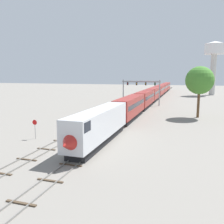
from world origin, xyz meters
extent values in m
plane|color=gray|center=(0.00, 0.00, 0.00)|extent=(400.00, 400.00, 0.00)
cube|color=slate|center=(1.28, 60.00, 0.08)|extent=(0.07, 200.00, 0.16)
cube|color=slate|center=(2.72, 60.00, 0.08)|extent=(0.07, 200.00, 0.16)
cube|color=#473828|center=(2.00, -14.00, 0.05)|extent=(2.60, 0.24, 0.10)
cube|color=#473828|center=(2.00, -10.00, 0.05)|extent=(2.60, 0.24, 0.10)
cube|color=#473828|center=(2.00, -6.00, 0.05)|extent=(2.60, 0.24, 0.10)
cube|color=#473828|center=(2.00, -2.00, 0.05)|extent=(2.60, 0.24, 0.10)
cube|color=#473828|center=(2.00, 2.00, 0.05)|extent=(2.60, 0.24, 0.10)
cube|color=#473828|center=(2.00, 6.00, 0.05)|extent=(2.60, 0.24, 0.10)
cube|color=#473828|center=(2.00, 10.00, 0.05)|extent=(2.60, 0.24, 0.10)
cube|color=#473828|center=(2.00, 14.00, 0.05)|extent=(2.60, 0.24, 0.10)
cube|color=#473828|center=(2.00, 18.00, 0.05)|extent=(2.60, 0.24, 0.10)
cube|color=#473828|center=(2.00, 22.00, 0.05)|extent=(2.60, 0.24, 0.10)
cube|color=#473828|center=(2.00, 26.00, 0.05)|extent=(2.60, 0.24, 0.10)
cube|color=#473828|center=(2.00, 30.00, 0.05)|extent=(2.60, 0.24, 0.10)
cube|color=#473828|center=(2.00, 34.00, 0.05)|extent=(2.60, 0.24, 0.10)
cube|color=#473828|center=(2.00, 38.00, 0.05)|extent=(2.60, 0.24, 0.10)
cube|color=#473828|center=(2.00, 42.00, 0.05)|extent=(2.60, 0.24, 0.10)
cube|color=#473828|center=(2.00, 46.00, 0.05)|extent=(2.60, 0.24, 0.10)
cube|color=#473828|center=(2.00, 50.00, 0.05)|extent=(2.60, 0.24, 0.10)
cube|color=#473828|center=(2.00, 54.00, 0.05)|extent=(2.60, 0.24, 0.10)
cube|color=#473828|center=(2.00, 58.00, 0.05)|extent=(2.60, 0.24, 0.10)
cube|color=#473828|center=(2.00, 62.00, 0.05)|extent=(2.60, 0.24, 0.10)
cube|color=#473828|center=(2.00, 66.00, 0.05)|extent=(2.60, 0.24, 0.10)
cube|color=#473828|center=(2.00, 70.00, 0.05)|extent=(2.60, 0.24, 0.10)
cube|color=#473828|center=(2.00, 74.00, 0.05)|extent=(2.60, 0.24, 0.10)
cube|color=#473828|center=(2.00, 78.00, 0.05)|extent=(2.60, 0.24, 0.10)
cube|color=#473828|center=(2.00, 82.00, 0.05)|extent=(2.60, 0.24, 0.10)
cube|color=#473828|center=(2.00, 86.00, 0.05)|extent=(2.60, 0.24, 0.10)
cube|color=#473828|center=(2.00, 90.00, 0.05)|extent=(2.60, 0.24, 0.10)
cube|color=#473828|center=(2.00, 94.00, 0.05)|extent=(2.60, 0.24, 0.10)
cube|color=#473828|center=(2.00, 98.00, 0.05)|extent=(2.60, 0.24, 0.10)
cube|color=#473828|center=(2.00, 102.00, 0.05)|extent=(2.60, 0.24, 0.10)
cube|color=#473828|center=(2.00, 106.00, 0.05)|extent=(2.60, 0.24, 0.10)
cube|color=#473828|center=(2.00, 110.00, 0.05)|extent=(2.60, 0.24, 0.10)
cube|color=#473828|center=(2.00, 114.00, 0.05)|extent=(2.60, 0.24, 0.10)
cube|color=#473828|center=(2.00, 118.00, 0.05)|extent=(2.60, 0.24, 0.10)
cube|color=#473828|center=(2.00, 122.00, 0.05)|extent=(2.60, 0.24, 0.10)
cube|color=#473828|center=(2.00, 126.00, 0.05)|extent=(2.60, 0.24, 0.10)
cube|color=#473828|center=(2.00, 130.00, 0.05)|extent=(2.60, 0.24, 0.10)
cube|color=#473828|center=(2.00, 134.00, 0.05)|extent=(2.60, 0.24, 0.10)
cube|color=#473828|center=(2.00, 138.00, 0.05)|extent=(2.60, 0.24, 0.10)
cube|color=#473828|center=(2.00, 142.00, 0.05)|extent=(2.60, 0.24, 0.10)
cube|color=#473828|center=(2.00, 146.00, 0.05)|extent=(2.60, 0.24, 0.10)
cube|color=#473828|center=(2.00, 150.00, 0.05)|extent=(2.60, 0.24, 0.10)
cube|color=#473828|center=(2.00, 154.00, 0.05)|extent=(2.60, 0.24, 0.10)
cube|color=#473828|center=(2.00, 158.00, 0.05)|extent=(2.60, 0.24, 0.10)
cube|color=slate|center=(-4.22, 40.00, 0.08)|extent=(0.07, 160.00, 0.16)
cube|color=slate|center=(-2.78, 40.00, 0.08)|extent=(0.07, 160.00, 0.16)
cube|color=#473828|center=(-3.50, -10.00, 0.05)|extent=(2.60, 0.24, 0.10)
cube|color=#473828|center=(-3.50, -6.00, 0.05)|extent=(2.60, 0.24, 0.10)
cube|color=#473828|center=(-3.50, -2.00, 0.05)|extent=(2.60, 0.24, 0.10)
cube|color=#473828|center=(-3.50, 2.00, 0.05)|extent=(2.60, 0.24, 0.10)
cube|color=#473828|center=(-3.50, 6.00, 0.05)|extent=(2.60, 0.24, 0.10)
cube|color=#473828|center=(-3.50, 10.00, 0.05)|extent=(2.60, 0.24, 0.10)
cube|color=#473828|center=(-3.50, 14.00, 0.05)|extent=(2.60, 0.24, 0.10)
cube|color=#473828|center=(-3.50, 18.00, 0.05)|extent=(2.60, 0.24, 0.10)
cube|color=#473828|center=(-3.50, 22.00, 0.05)|extent=(2.60, 0.24, 0.10)
cube|color=#473828|center=(-3.50, 26.00, 0.05)|extent=(2.60, 0.24, 0.10)
cube|color=#473828|center=(-3.50, 30.00, 0.05)|extent=(2.60, 0.24, 0.10)
cube|color=#473828|center=(-3.50, 34.00, 0.05)|extent=(2.60, 0.24, 0.10)
cube|color=#473828|center=(-3.50, 38.00, 0.05)|extent=(2.60, 0.24, 0.10)
cube|color=#473828|center=(-3.50, 42.00, 0.05)|extent=(2.60, 0.24, 0.10)
cube|color=#473828|center=(-3.50, 46.00, 0.05)|extent=(2.60, 0.24, 0.10)
cube|color=#473828|center=(-3.50, 50.00, 0.05)|extent=(2.60, 0.24, 0.10)
cube|color=#473828|center=(-3.50, 54.00, 0.05)|extent=(2.60, 0.24, 0.10)
cube|color=#473828|center=(-3.50, 58.00, 0.05)|extent=(2.60, 0.24, 0.10)
cube|color=#473828|center=(-3.50, 62.00, 0.05)|extent=(2.60, 0.24, 0.10)
cube|color=#473828|center=(-3.50, 66.00, 0.05)|extent=(2.60, 0.24, 0.10)
cube|color=#473828|center=(-3.50, 70.00, 0.05)|extent=(2.60, 0.24, 0.10)
cube|color=#473828|center=(-3.50, 74.00, 0.05)|extent=(2.60, 0.24, 0.10)
cube|color=#473828|center=(-3.50, 78.00, 0.05)|extent=(2.60, 0.24, 0.10)
cube|color=#473828|center=(-3.50, 82.00, 0.05)|extent=(2.60, 0.24, 0.10)
cube|color=#473828|center=(-3.50, 86.00, 0.05)|extent=(2.60, 0.24, 0.10)
cube|color=#473828|center=(-3.50, 90.00, 0.05)|extent=(2.60, 0.24, 0.10)
cube|color=#473828|center=(-3.50, 94.00, 0.05)|extent=(2.60, 0.24, 0.10)
cube|color=#473828|center=(-3.50, 98.00, 0.05)|extent=(2.60, 0.24, 0.10)
cube|color=#473828|center=(-3.50, 102.00, 0.05)|extent=(2.60, 0.24, 0.10)
cube|color=#473828|center=(-3.50, 106.00, 0.05)|extent=(2.60, 0.24, 0.10)
cube|color=#473828|center=(-3.50, 110.00, 0.05)|extent=(2.60, 0.24, 0.10)
cube|color=#473828|center=(-3.50, 114.00, 0.05)|extent=(2.60, 0.24, 0.10)
cube|color=#473828|center=(-3.50, 118.00, 0.05)|extent=(2.60, 0.24, 0.10)
cube|color=silver|center=(2.00, 3.02, 2.90)|extent=(3.00, 18.04, 3.80)
cone|color=#B2231E|center=(2.00, -6.20, 2.50)|extent=(2.88, 2.60, 2.88)
cube|color=black|center=(2.00, -4.80, 4.04)|extent=(3.04, 1.80, 1.10)
cube|color=black|center=(2.00, 3.02, 0.50)|extent=(2.52, 16.23, 1.00)
cube|color=maroon|center=(2.00, 22.05, 2.90)|extent=(3.00, 18.04, 3.80)
cube|color=black|center=(2.00, 22.05, 3.30)|extent=(3.04, 16.59, 0.90)
cube|color=black|center=(2.00, 22.05, 0.50)|extent=(2.52, 16.23, 1.00)
cube|color=maroon|center=(2.00, 41.09, 2.90)|extent=(3.00, 18.04, 3.80)
cube|color=black|center=(2.00, 41.09, 3.30)|extent=(3.04, 16.59, 0.90)
cube|color=black|center=(2.00, 41.09, 0.50)|extent=(2.52, 16.23, 1.00)
cube|color=maroon|center=(2.00, 60.13, 2.90)|extent=(3.00, 18.04, 3.80)
cube|color=black|center=(2.00, 60.13, 3.30)|extent=(3.04, 16.59, 0.90)
cube|color=black|center=(2.00, 60.13, 0.50)|extent=(2.52, 16.23, 1.00)
cube|color=maroon|center=(2.00, 79.16, 2.90)|extent=(3.00, 18.04, 3.80)
cube|color=black|center=(2.00, 79.16, 3.30)|extent=(3.04, 16.59, 0.90)
cube|color=black|center=(2.00, 79.16, 0.50)|extent=(2.52, 16.23, 1.00)
cube|color=maroon|center=(2.00, 98.20, 2.90)|extent=(3.00, 18.04, 3.80)
cube|color=black|center=(2.00, 98.20, 3.30)|extent=(3.04, 16.59, 0.90)
cube|color=black|center=(2.00, 98.20, 0.50)|extent=(2.52, 16.23, 1.00)
cube|color=maroon|center=(2.00, 117.24, 2.90)|extent=(3.00, 18.04, 3.80)
cube|color=black|center=(2.00, 117.24, 3.30)|extent=(3.04, 16.59, 0.90)
cube|color=black|center=(2.00, 117.24, 0.50)|extent=(2.52, 16.23, 1.00)
cylinder|color=#999BA0|center=(-6.00, 46.55, 3.99)|extent=(0.36, 0.36, 7.99)
cylinder|color=#999BA0|center=(5.50, 46.55, 3.99)|extent=(0.36, 0.36, 7.99)
cube|color=#999BA0|center=(-0.25, 46.55, 7.39)|extent=(12.10, 0.36, 0.50)
cube|color=black|center=(-4.56, 46.60, 6.69)|extent=(0.44, 0.32, 0.90)
sphere|color=red|center=(-4.56, 46.41, 6.69)|extent=(0.28, 0.28, 0.28)
cube|color=black|center=(-1.69, 46.60, 6.69)|extent=(0.44, 0.32, 0.90)
sphere|color=yellow|center=(-1.69, 46.41, 6.69)|extent=(0.28, 0.28, 0.28)
cube|color=black|center=(1.19, 46.60, 6.69)|extent=(0.44, 0.32, 0.90)
sphere|color=yellow|center=(1.19, 46.41, 6.69)|extent=(0.28, 0.28, 0.28)
cube|color=black|center=(4.06, 46.60, 6.69)|extent=(0.44, 0.32, 0.90)
sphere|color=green|center=(4.06, 46.41, 6.69)|extent=(0.28, 0.28, 0.28)
cylinder|color=beige|center=(24.85, 94.18, 9.43)|extent=(2.60, 2.60, 18.85)
cylinder|color=white|center=(24.85, 94.18, 21.19)|extent=(8.80, 8.80, 4.67)
cone|color=white|center=(24.85, 94.18, 24.13)|extent=(8.98, 8.98, 1.20)
cylinder|color=gray|center=(-8.00, 2.13, 1.10)|extent=(0.08, 0.08, 2.20)
cylinder|color=red|center=(-8.00, 2.11, 2.50)|extent=(0.76, 0.03, 0.76)
cylinder|color=brown|center=(16.07, 28.49, 3.07)|extent=(0.56, 0.56, 6.14)
sphere|color=#427F2D|center=(16.07, 28.49, 8.30)|extent=(6.15, 6.15, 6.15)
camera|label=1|loc=(13.40, -27.75, 9.53)|focal=38.30mm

